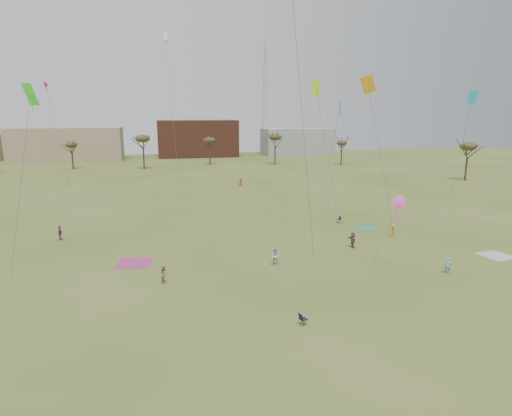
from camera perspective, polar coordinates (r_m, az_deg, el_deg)
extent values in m
plane|color=#465B1C|center=(31.43, 5.21, -14.59)|extent=(260.00, 260.00, 0.00)
imported|color=#93765D|center=(37.97, -12.17, -8.65)|extent=(0.76, 0.87, 1.50)
imported|color=brown|center=(47.53, 12.79, -4.18)|extent=(0.53, 1.61, 1.73)
imported|color=orange|center=(53.05, 17.82, -2.89)|extent=(0.89, 1.07, 1.43)
imported|color=#70B6BC|center=(42.95, 24.25, -6.97)|extent=(0.66, 0.55, 1.54)
imported|color=#943D76|center=(53.98, -24.75, -3.05)|extent=(0.52, 1.04, 1.71)
imported|color=silver|center=(41.16, 2.59, -6.47)|extent=(1.10, 1.08, 1.79)
imported|color=#AB1D4C|center=(86.30, -2.07, 3.51)|extent=(0.82, 0.71, 1.41)
cube|color=beige|center=(50.42, 29.46, -5.60)|extent=(3.19, 3.19, 0.03)
cube|color=#A93475|center=(43.66, -15.94, -7.07)|extent=(3.60, 3.60, 0.03)
cube|color=#349166|center=(56.00, 14.56, -2.64)|extent=(3.63, 3.63, 0.03)
cube|color=#161336|center=(30.58, 6.36, -14.55)|extent=(0.61, 0.61, 0.04)
cube|color=#161336|center=(30.35, 6.00, -14.27)|extent=(0.26, 0.52, 0.44)
cube|color=#15183A|center=(57.79, 10.98, -1.57)|extent=(0.58, 0.58, 0.04)
cube|color=#15183A|center=(57.86, 11.18, -1.32)|extent=(0.22, 0.52, 0.44)
cube|color=#3EE728|center=(43.09, -27.95, 13.30)|extent=(1.00, 1.00, 1.97)
cube|color=#3EE728|center=(43.07, -27.85, 12.39)|extent=(0.08, 0.08, 1.77)
cylinder|color=#4C4C51|center=(41.54, -28.95, 2.83)|extent=(2.00, 4.58, 15.03)
cone|color=#FF50B4|center=(39.75, 18.71, 0.75)|extent=(1.32, 0.10, 1.32)
cube|color=#FF50B4|center=(39.92, 18.62, -0.43)|extent=(0.08, 0.08, 2.16)
cylinder|color=#4C4C51|center=(39.05, 16.82, -3.66)|extent=(3.36, 1.30, 5.75)
cube|color=orange|center=(51.48, 14.76, 15.67)|extent=(1.01, 1.01, 1.98)
cube|color=orange|center=(51.44, 14.72, 14.90)|extent=(0.08, 0.08, 1.78)
cylinder|color=#4C4C51|center=(51.74, 16.34, 6.37)|extent=(3.44, 1.67, 16.55)
cylinder|color=#4C4C51|center=(38.65, 6.33, 10.60)|extent=(2.90, 0.35, 24.27)
cone|color=blue|center=(57.73, 11.22, 13.46)|extent=(1.11, 0.08, 1.11)
cube|color=blue|center=(57.72, 11.19, 12.77)|extent=(0.08, 0.08, 1.81)
cylinder|color=#4C4C51|center=(58.05, 9.85, 6.32)|extent=(2.00, 0.93, 14.54)
cube|color=#BEF328|center=(64.63, 8.02, 15.67)|extent=(1.19, 1.19, 2.35)
cube|color=#BEF328|center=(64.59, 7.99, 14.94)|extent=(0.08, 0.08, 2.11)
cylinder|color=#4C4C51|center=(63.52, 9.34, 7.99)|extent=(2.36, 3.58, 17.04)
cone|color=#CF1659|center=(81.11, -26.35, 14.61)|extent=(0.87, 0.06, 0.87)
cube|color=#CF1659|center=(81.08, -26.31, 14.22)|extent=(0.08, 0.08, 1.43)
cylinder|color=#4C4C51|center=(81.02, -24.91, 8.33)|extent=(2.32, 0.34, 18.06)
cube|color=teal|center=(71.73, 26.99, 13.06)|extent=(0.94, 0.94, 1.85)
cube|color=teal|center=(71.71, 26.93, 12.55)|extent=(0.08, 0.08, 1.67)
cylinder|color=#4C4C51|center=(72.08, 25.69, 6.91)|extent=(1.15, 1.37, 15.67)
cube|color=silver|center=(85.83, -12.06, 21.51)|extent=(0.82, 0.82, 1.41)
cube|color=silver|center=(85.70, -12.03, 20.96)|extent=(0.08, 0.08, 2.12)
cylinder|color=#4C4C51|center=(82.64, -11.12, 12.45)|extent=(1.32, 4.29, 27.11)
cylinder|color=#3A2B1E|center=(120.90, -23.32, 5.80)|extent=(0.40, 0.40, 4.32)
ellipsoid|color=#473D1E|center=(120.55, -23.49, 7.77)|extent=(3.02, 3.02, 1.58)
cylinder|color=#3A2B1E|center=(115.08, -14.78, 6.39)|extent=(0.40, 0.40, 5.40)
ellipsoid|color=#473D1E|center=(114.67, -14.93, 8.98)|extent=(3.78, 3.78, 1.98)
cylinder|color=#3A2B1E|center=(121.99, -6.18, 6.89)|extent=(0.40, 0.40, 4.68)
ellipsoid|color=#473D1E|center=(121.62, -6.23, 9.01)|extent=(3.28, 3.28, 1.72)
cylinder|color=#3A2B1E|center=(121.63, 2.56, 7.07)|extent=(0.40, 0.40, 5.28)
ellipsoid|color=#473D1E|center=(121.24, 2.59, 9.47)|extent=(3.70, 3.70, 1.94)
cylinder|color=#3A2B1E|center=(123.22, 11.34, 6.66)|extent=(0.40, 0.40, 4.20)
ellipsoid|color=#473D1E|center=(122.88, 11.42, 8.54)|extent=(2.94, 2.94, 1.54)
cylinder|color=#3A2B1E|center=(102.63, 26.28, 4.69)|extent=(0.40, 0.40, 5.04)
ellipsoid|color=#473D1E|center=(102.18, 26.55, 7.40)|extent=(3.53, 3.53, 1.85)
cube|color=#937F60|center=(144.11, -23.87, 7.83)|extent=(32.00, 14.00, 10.00)
cube|color=brown|center=(147.36, -7.90, 9.24)|extent=(26.00, 16.00, 12.00)
cube|color=gray|center=(152.88, 5.52, 8.86)|extent=(24.00, 12.00, 9.00)
cylinder|color=#9EA3A8|center=(156.71, 1.53, 14.31)|extent=(0.16, 0.16, 38.00)
cylinder|color=#9EA3A8|center=(157.13, 0.96, 14.30)|extent=(0.16, 0.16, 38.00)
cylinder|color=#9EA3A8|center=(155.62, 1.11, 14.32)|extent=(0.16, 0.16, 38.00)
cylinder|color=#9EA3A8|center=(158.43, 1.24, 21.74)|extent=(0.10, 0.10, 3.00)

